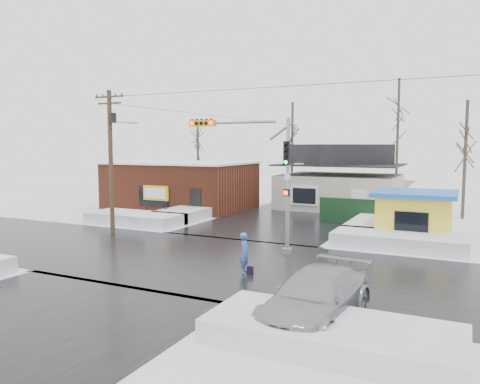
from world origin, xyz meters
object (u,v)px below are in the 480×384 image
at_px(utility_pole, 111,153).
at_px(car, 316,298).
at_px(traffic_signal, 259,166).
at_px(kiosk, 415,215).
at_px(pedestrian, 245,253).
at_px(marquee_sign, 156,194).

xyz_separation_m(utility_pole, car, (16.03, -9.00, -4.30)).
xyz_separation_m(traffic_signal, kiosk, (7.07, 7.03, -3.08)).
xyz_separation_m(utility_pole, pedestrian, (11.55, -4.81, -4.22)).
bearing_deg(marquee_sign, pedestrian, -40.55).
bearing_deg(utility_pole, pedestrian, -22.59).
bearing_deg(car, traffic_signal, 129.06).
distance_m(traffic_signal, kiosk, 10.43).
height_order(marquee_sign, pedestrian, marquee_sign).
height_order(traffic_signal, car, traffic_signal).
relative_size(utility_pole, pedestrian, 5.03).
xyz_separation_m(marquee_sign, car, (17.10, -14.99, -1.11)).
xyz_separation_m(traffic_signal, marquee_sign, (-11.43, 6.53, -2.62)).
height_order(traffic_signal, utility_pole, utility_pole).
bearing_deg(traffic_signal, utility_pole, 177.05).
xyz_separation_m(kiosk, pedestrian, (-5.88, -11.30, -0.57)).
relative_size(traffic_signal, kiosk, 1.52).
height_order(utility_pole, kiosk, utility_pole).
height_order(marquee_sign, kiosk, kiosk).
bearing_deg(traffic_signal, kiosk, 44.84).
bearing_deg(marquee_sign, traffic_signal, -29.72).
bearing_deg(utility_pole, traffic_signal, -2.95).
bearing_deg(car, utility_pole, 155.93).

